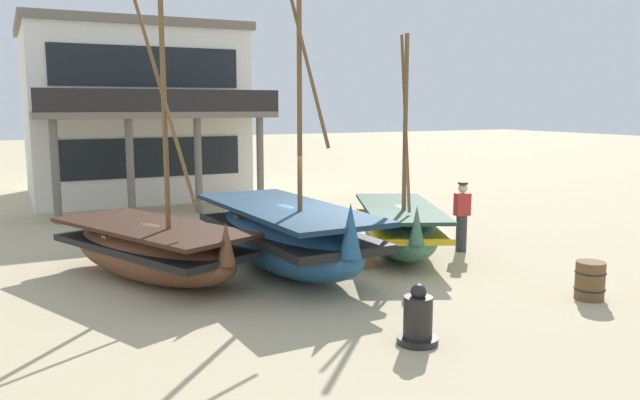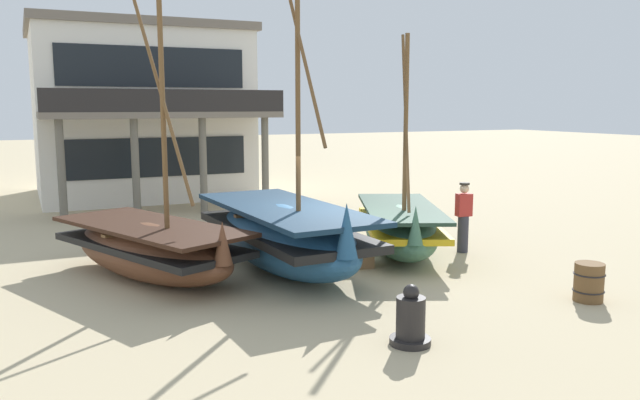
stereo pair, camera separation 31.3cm
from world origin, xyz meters
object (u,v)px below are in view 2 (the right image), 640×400
fishing_boat_centre_large (285,235)px  cargo_crate (354,253)px  fisherman_by_hull (463,218)px  fishing_boat_near_left (400,227)px  wooden_barrel (589,282)px  capstan_winch (411,321)px  harbor_building_main (139,112)px  fishing_boat_far_right (152,248)px

fishing_boat_centre_large → cargo_crate: 1.62m
fisherman_by_hull → cargo_crate: size_ratio=2.37×
fishing_boat_near_left → wooden_barrel: fishing_boat_near_left is taller
capstan_winch → harbor_building_main: (-0.75, 18.05, 2.90)m
fishing_boat_far_right → fisherman_by_hull: bearing=-6.2°
fishing_boat_far_right → fisherman_by_hull: 7.26m
wooden_barrel → harbor_building_main: size_ratio=0.08×
fishing_boat_centre_large → fishing_boat_near_left: bearing=5.0°
fishing_boat_far_right → cargo_crate: (4.21, -0.85, -0.33)m
cargo_crate → wooden_barrel: bearing=-57.0°
fishing_boat_near_left → cargo_crate: size_ratio=7.19×
fishing_boat_far_right → capstan_winch: size_ratio=6.14×
fishing_boat_centre_large → capstan_winch: (0.08, -4.70, -0.42)m
wooden_barrel → harbor_building_main: bearing=105.3°
wooden_barrel → cargo_crate: wooden_barrel is taller
fishing_boat_centre_large → fishing_boat_far_right: 2.75m
capstan_winch → cargo_crate: size_ratio=1.28×
harbor_building_main → fishing_boat_far_right: bearing=-98.9°
fishing_boat_near_left → harbor_building_main: 13.85m
fishing_boat_near_left → cargo_crate: 1.65m
fishing_boat_centre_large → fisherman_by_hull: bearing=-2.6°
capstan_winch → cargo_crate: (1.45, 4.43, -0.06)m
fishing_boat_centre_large → wooden_barrel: size_ratio=10.22×
fishing_boat_far_right → cargo_crate: fishing_boat_far_right is taller
fishing_boat_centre_large → capstan_winch: bearing=-89.1°
fishing_boat_near_left → cargo_crate: fishing_boat_near_left is taller
wooden_barrel → harbor_building_main: 18.53m
fishing_boat_near_left → fishing_boat_centre_large: 3.06m
fishing_boat_far_right → capstan_winch: (2.76, -5.28, -0.27)m
fishing_boat_near_left → fisherman_by_hull: size_ratio=3.03×
fishing_boat_centre_large → harbor_building_main: bearing=92.9°
fisherman_by_hull → wooden_barrel: fisherman_by_hull is taller
fisherman_by_hull → cargo_crate: (-3.00, -0.06, -0.54)m
capstan_winch → harbor_building_main: harbor_building_main is taller
cargo_crate → harbor_building_main: 14.11m
wooden_barrel → cargo_crate: bearing=123.0°
fisherman_by_hull → cargo_crate: bearing=-178.8°
fishing_boat_far_right → wooden_barrel: 8.40m
fishing_boat_near_left → capstan_winch: size_ratio=5.61×
fishing_boat_centre_large → fishing_boat_far_right: size_ratio=1.28×
fishing_boat_centre_large → capstan_winch: 4.72m
wooden_barrel → harbor_building_main: harbor_building_main is taller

